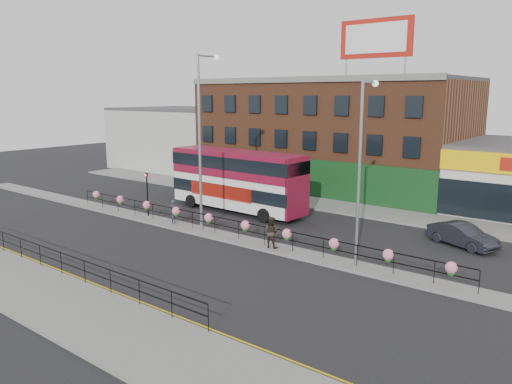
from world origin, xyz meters
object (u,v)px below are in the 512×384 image
Objects in this scene: pedestrian_b at (271,232)px; lamp_column_east at (362,158)px; double_decker_bus at (237,175)px; lamp_column_west at (203,127)px; car at (462,235)px; pedestrian_a at (174,212)px.

pedestrian_b is 7.04m from lamp_column_east.
double_decker_bus is 6.28× the size of pedestrian_b.
lamp_column_west is at bearing 179.88° from lamp_column_east.
double_decker_bus is 16.48m from car.
pedestrian_a is at bearing -179.05° from lamp_column_east.
double_decker_bus is 1.04× the size of lamp_column_west.
pedestrian_b is at bearing -6.13° from lamp_column_west.
lamp_column_west reaches higher than pedestrian_b.
pedestrian_b is (7.75, -6.15, -1.80)m from double_decker_bus.
pedestrian_a reaches higher than car.
lamp_column_west is at bearing 137.77° from car.
pedestrian_b reaches higher than car.
double_decker_bus is 1.23× the size of lamp_column_east.
double_decker_bus reaches higher than car.
pedestrian_a is 0.17× the size of lamp_column_east.
lamp_column_west is (1.80, -5.51, 3.95)m from double_decker_bus.
lamp_column_east reaches higher than car.
lamp_column_east is at bearing 176.82° from car.
pedestrian_a is at bearing -174.55° from lamp_column_west.
pedestrian_b is 8.30m from lamp_column_west.
double_decker_bus is at bearing -45.01° from pedestrian_b.
double_decker_bus is at bearing 156.92° from lamp_column_east.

